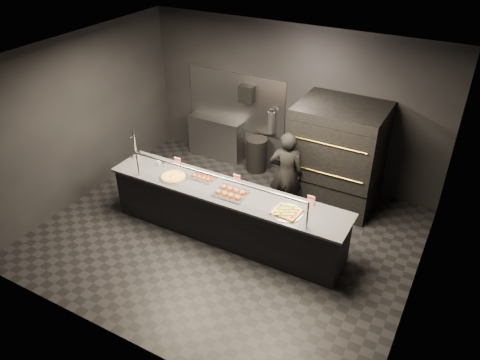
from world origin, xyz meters
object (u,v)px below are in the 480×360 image
at_px(pizza_oven, 337,155).
at_px(worker, 286,174).
at_px(service_counter, 226,213).
at_px(towel_dispenser, 247,94).
at_px(round_pizza, 173,177).
at_px(trash_bin, 257,154).
at_px(slider_tray_b, 231,193).
at_px(square_pizza, 287,212).
at_px(beer_tap, 135,149).
at_px(prep_shelf, 216,137).
at_px(slider_tray_a, 204,176).
at_px(fire_extinguisher, 271,122).

height_order(pizza_oven, worker, pizza_oven).
xyz_separation_m(service_counter, towel_dispenser, (-0.90, 2.39, 1.09)).
bearing_deg(round_pizza, trash_bin, 80.61).
distance_m(pizza_oven, slider_tray_b, 2.24).
bearing_deg(trash_bin, slider_tray_b, -72.94).
relative_size(square_pizza, trash_bin, 0.69).
distance_m(beer_tap, trash_bin, 2.58).
distance_m(pizza_oven, round_pizza, 2.93).
distance_m(square_pizza, worker, 1.35).
xyz_separation_m(towel_dispenser, trash_bin, (0.33, -0.17, -1.20)).
bearing_deg(prep_shelf, slider_tray_a, -63.29).
xyz_separation_m(slider_tray_a, worker, (1.07, 0.97, -0.15)).
bearing_deg(slider_tray_a, service_counter, -16.50).
xyz_separation_m(round_pizza, square_pizza, (2.06, -0.01, 0.00)).
distance_m(towel_dispenser, worker, 2.08).
bearing_deg(slider_tray_b, pizza_oven, 61.65).
relative_size(prep_shelf, slider_tray_b, 2.32).
bearing_deg(service_counter, worker, 63.56).
bearing_deg(round_pizza, slider_tray_a, 28.50).
relative_size(fire_extinguisher, slider_tray_a, 1.15).
relative_size(towel_dispenser, round_pizza, 0.73).
xyz_separation_m(beer_tap, slider_tray_b, (2.09, -0.24, -0.13)).
xyz_separation_m(prep_shelf, trash_bin, (1.03, -0.10, -0.10)).
xyz_separation_m(service_counter, worker, (0.56, 1.12, 0.33)).
xyz_separation_m(prep_shelf, square_pizza, (2.71, -2.42, 0.49)).
relative_size(prep_shelf, fire_extinguisher, 2.38).
distance_m(round_pizza, worker, 1.94).
bearing_deg(square_pizza, towel_dispenser, 128.87).
xyz_separation_m(pizza_oven, trash_bin, (-1.77, 0.32, -0.61)).
xyz_separation_m(pizza_oven, round_pizza, (-2.15, -1.99, -0.03)).
bearing_deg(fire_extinguisher, pizza_oven, -17.89).
xyz_separation_m(pizza_oven, square_pizza, (-0.09, -2.00, -0.03)).
distance_m(pizza_oven, worker, 1.02).
bearing_deg(beer_tap, service_counter, -4.97).
height_order(pizza_oven, square_pizza, pizza_oven).
bearing_deg(pizza_oven, trash_bin, 169.78).
height_order(round_pizza, slider_tray_b, slider_tray_b).
bearing_deg(trash_bin, worker, -44.24).
bearing_deg(beer_tap, towel_dispenser, 64.70).
xyz_separation_m(prep_shelf, round_pizza, (0.65, -2.41, 0.49)).
distance_m(fire_extinguisher, slider_tray_b, 2.52).
distance_m(beer_tap, worker, 2.70).
relative_size(slider_tray_b, worker, 0.33).
bearing_deg(round_pizza, service_counter, 5.38).
relative_size(prep_shelf, towel_dispenser, 3.43).
bearing_deg(slider_tray_b, trash_bin, 107.06).
bearing_deg(slider_tray_b, prep_shelf, 125.94).
bearing_deg(towel_dispenser, slider_tray_b, -67.21).
xyz_separation_m(square_pizza, worker, (-0.55, 1.23, -0.14)).
bearing_deg(trash_bin, square_pizza, -54.15).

